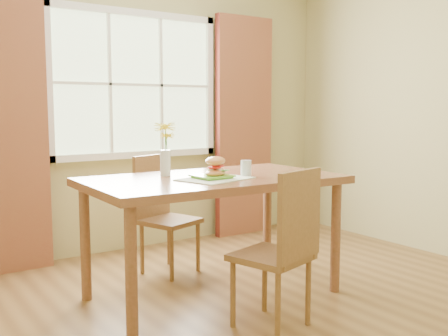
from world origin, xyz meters
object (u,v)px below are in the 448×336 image
chair_near (283,243)px  dining_table (213,189)px  flower_vase (165,144)px  water_glass (246,169)px  chair_far (162,208)px  croissant_sandwich (215,167)px

chair_near → dining_table: bearing=76.5°
chair_near → flower_vase: size_ratio=2.60×
chair_near → water_glass: bearing=58.1°
chair_far → flower_vase: flower_vase is taller
dining_table → croissant_sandwich: size_ratio=8.13×
chair_near → flower_vase: flower_vase is taller
dining_table → water_glass: bearing=-26.0°
chair_near → chair_far: 1.40m
chair_near → chair_far: (-0.05, 1.39, -0.01)m
dining_table → chair_far: chair_far is taller
croissant_sandwich → water_glass: size_ratio=1.95×
dining_table → chair_near: bearing=-86.5°
chair_far → flower_vase: size_ratio=2.53×
croissant_sandwich → flower_vase: 0.40m
chair_near → croissant_sandwich: size_ratio=4.46×
chair_far → dining_table: bearing=-106.9°
dining_table → croissant_sandwich: bearing=-113.9°
dining_table → flower_vase: (-0.24, 0.22, 0.30)m
chair_far → water_glass: 0.91m
croissant_sandwich → chair_far: bearing=57.7°
dining_table → chair_near: size_ratio=1.82×
croissant_sandwich → water_glass: 0.25m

